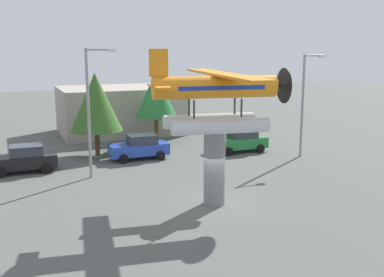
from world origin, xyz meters
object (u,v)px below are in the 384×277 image
object	(u,v)px
tree_east	(96,102)
streetlight_primary	(91,104)
car_near_black	(23,159)
streetlight_secondary	(305,98)
storefront_building	(120,110)
tree_center_back	(156,94)
display_pedestal	(214,168)
car_mid_blue	(140,147)
car_far_green	(240,141)
floatplane_monument	(218,97)

from	to	relation	value
tree_east	streetlight_primary	bearing A→B (deg)	-102.94
car_near_black	streetlight_secondary	world-z (taller)	streetlight_secondary
storefront_building	tree_east	bearing A→B (deg)	-114.13
streetlight_secondary	tree_center_back	xyz separation A→B (m)	(-8.51, 8.68, -0.22)
display_pedestal	streetlight_primary	size ratio (longest dim) A/B	0.49
tree_east	car_near_black	bearing A→B (deg)	-150.74
car_mid_blue	streetlight_secondary	world-z (taller)	streetlight_secondary
car_near_black	tree_east	size ratio (longest dim) A/B	0.68
streetlight_secondary	tree_east	world-z (taller)	streetlight_secondary
streetlight_primary	car_mid_blue	bearing A→B (deg)	42.07
streetlight_primary	tree_center_back	world-z (taller)	streetlight_primary
display_pedestal	car_far_green	bearing A→B (deg)	55.78
car_far_green	streetlight_secondary	size ratio (longest dim) A/B	0.56
car_near_black	tree_center_back	distance (m)	12.60
car_mid_blue	streetlight_secondary	size ratio (longest dim) A/B	0.56
streetlight_secondary	storefront_building	size ratio (longest dim) A/B	0.68
tree_east	car_far_green	bearing A→B (deg)	-15.97
floatplane_monument	tree_center_back	bearing A→B (deg)	91.16
storefront_building	tree_center_back	world-z (taller)	tree_center_back
car_far_green	tree_east	world-z (taller)	tree_east
car_near_black	floatplane_monument	bearing A→B (deg)	130.74
car_far_green	floatplane_monument	bearing A→B (deg)	56.33
streetlight_primary	storefront_building	bearing A→B (deg)	70.16
streetlight_primary	streetlight_secondary	size ratio (longest dim) A/B	1.06
car_mid_blue	streetlight_secondary	xyz separation A→B (m)	(11.40, -3.78, 3.47)
streetlight_primary	storefront_building	world-z (taller)	streetlight_primary
streetlight_primary	storefront_building	size ratio (longest dim) A/B	0.72
streetlight_primary	streetlight_secondary	distance (m)	15.34
car_far_green	storefront_building	xyz separation A→B (m)	(-6.48, 11.72, 1.26)
floatplane_monument	streetlight_secondary	bearing A→B (deg)	42.76
car_near_black	car_far_green	xyz separation A→B (m)	(15.72, 0.01, 0.00)
streetlight_primary	streetlight_secondary	world-z (taller)	streetlight_primary
storefront_building	tree_east	xyz separation A→B (m)	(-3.92, -8.75, 1.85)
car_far_green	streetlight_secondary	distance (m)	5.87
display_pedestal	car_far_green	xyz separation A→B (m)	(6.99, 10.28, -1.05)
car_mid_blue	tree_east	world-z (taller)	tree_east
display_pedestal	streetlight_secondary	world-z (taller)	streetlight_secondary
car_far_green	tree_center_back	bearing A→B (deg)	-48.75
display_pedestal	car_near_black	world-z (taller)	display_pedestal
floatplane_monument	storefront_building	xyz separation A→B (m)	(0.38, 22.02, -3.38)
car_far_green	tree_center_back	size ratio (longest dim) A/B	0.70
car_far_green	streetlight_primary	distance (m)	12.63
display_pedestal	car_mid_blue	xyz separation A→B (m)	(-0.81, 10.98, -1.05)
car_near_black	tree_east	bearing A→B (deg)	-150.74
display_pedestal	tree_center_back	bearing A→B (deg)	82.57
floatplane_monument	streetlight_primary	size ratio (longest dim) A/B	1.32
display_pedestal	streetlight_primary	xyz separation A→B (m)	(-4.75, 7.43, 2.65)
car_mid_blue	streetlight_primary	xyz separation A→B (m)	(-3.93, -3.55, 3.70)
display_pedestal	tree_east	bearing A→B (deg)	104.43
floatplane_monument	tree_center_back	size ratio (longest dim) A/B	1.73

